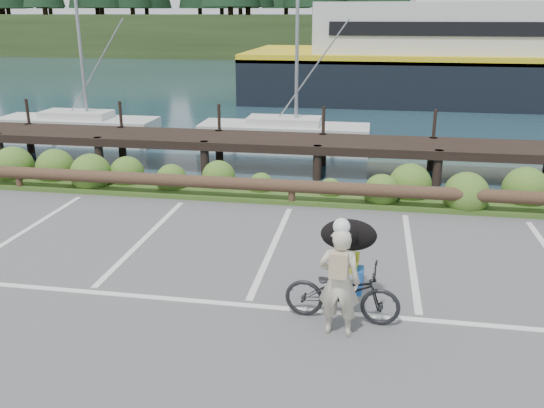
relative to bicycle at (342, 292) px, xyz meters
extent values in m
plane|color=#4F4F51|center=(-1.46, 0.57, -0.44)|extent=(72.00, 72.00, 0.00)
plane|color=#1A333F|center=(-1.46, 48.57, -1.64)|extent=(160.00, 160.00, 0.00)
cube|color=#3D5B21|center=(-1.46, 5.87, -0.39)|extent=(34.00, 1.60, 0.10)
imported|color=black|center=(0.00, 0.00, 0.00)|extent=(1.73, 0.72, 0.89)
imported|color=beige|center=(-0.03, -0.39, 0.35)|extent=(0.61, 0.42, 1.59)
ellipsoid|color=black|center=(0.04, 0.54, 0.69)|extent=(0.48, 0.88, 0.49)
camera|label=1|loc=(0.28, -7.57, 3.85)|focal=38.00mm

